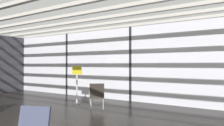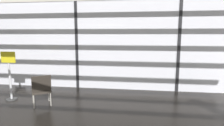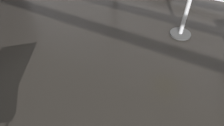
# 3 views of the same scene
# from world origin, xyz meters

# --- Properties ---
(glass_curtain_wall) EXTENTS (14.00, 0.08, 3.07)m
(glass_curtain_wall) POSITION_xyz_m (0.00, 5.20, 1.53)
(glass_curtain_wall) COLOR silver
(glass_curtain_wall) RESTS_ON ground
(window_mullion_0) EXTENTS (0.10, 0.12, 3.07)m
(window_mullion_0) POSITION_xyz_m (-3.50, 5.20, 1.53)
(window_mullion_0) COLOR black
(window_mullion_0) RESTS_ON ground
(window_mullion_1) EXTENTS (0.10, 0.12, 3.07)m
(window_mullion_1) POSITION_xyz_m (0.00, 5.20, 1.53)
(window_mullion_1) COLOR black
(window_mullion_1) RESTS_ON ground
(ceiling_slats) EXTENTS (13.72, 6.72, 0.10)m
(ceiling_slats) POSITION_xyz_m (0.00, 1.90, 3.12)
(ceiling_slats) COLOR #B7B2A8
(ceiling_slats) RESTS_ON glass_curtain_wall
(parked_airplane) EXTENTS (14.42, 3.76, 3.76)m
(parked_airplane) POSITION_xyz_m (1.02, 10.08, 1.88)
(parked_airplane) COLOR silver
(parked_airplane) RESTS_ON ground
(lounge_chair_3) EXTENTS (0.69, 0.70, 0.87)m
(lounge_chair_3) POSITION_xyz_m (-0.41, 3.33, 0.49)
(lounge_chair_3) COLOR #28231E
(lounge_chair_3) RESTS_ON ground
(info_sign) EXTENTS (0.44, 0.32, 1.44)m
(info_sign) POSITION_xyz_m (-1.56, 3.66, 0.68)
(info_sign) COLOR #333333
(info_sign) RESTS_ON ground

